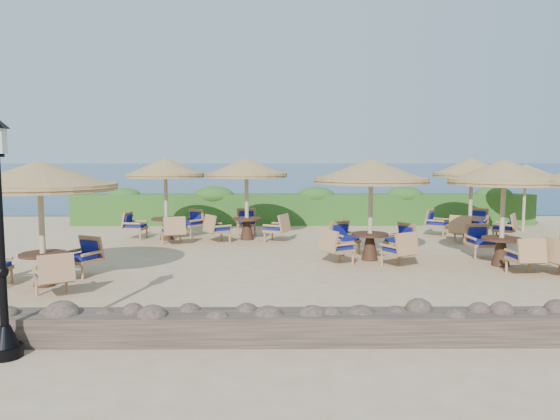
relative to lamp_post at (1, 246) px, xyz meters
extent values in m
plane|color=tan|center=(4.80, 6.80, -1.55)|extent=(120.00, 120.00, 0.00)
plane|color=#0C2550|center=(4.80, 76.80, -1.55)|extent=(160.00, 160.00, 0.00)
cube|color=#244F19|center=(4.80, 14.00, -0.95)|extent=(18.00, 0.90, 1.20)
cube|color=brown|center=(4.80, 0.60, -1.33)|extent=(15.00, 0.65, 0.44)
cylinder|color=black|center=(0.00, 0.00, -1.47)|extent=(0.44, 0.44, 0.16)
cone|color=black|center=(0.00, 0.00, -1.25)|extent=(0.36, 0.36, 0.30)
cylinder|color=black|center=(0.00, 0.00, 0.00)|extent=(0.11, 0.11, 2.40)
cylinder|color=#C3B08A|center=(12.60, 12.00, -0.45)|extent=(0.10, 0.10, 2.20)
cone|color=olive|center=(12.60, 12.00, 0.63)|extent=(2.30, 2.30, 0.45)
cylinder|color=#C3B08A|center=(-1.19, 4.06, -0.35)|extent=(0.12, 0.12, 2.40)
cone|color=olive|center=(-1.19, 4.06, 0.83)|extent=(3.18, 3.18, 0.55)
cylinder|color=olive|center=(-1.19, 4.06, 0.55)|extent=(3.12, 3.12, 0.14)
cylinder|color=#402516|center=(-1.19, 4.06, -0.87)|extent=(0.96, 0.96, 0.06)
cone|color=#402516|center=(-1.19, 4.06, -1.22)|extent=(0.44, 0.44, 0.64)
cylinder|color=#C3B08A|center=(6.20, 6.83, -0.35)|extent=(0.12, 0.12, 2.40)
cone|color=olive|center=(6.20, 6.83, 0.83)|extent=(3.02, 3.02, 0.55)
cylinder|color=olive|center=(6.20, 6.83, 0.55)|extent=(2.96, 2.96, 0.14)
cylinder|color=#402516|center=(6.20, 6.83, -0.87)|extent=(0.96, 0.96, 0.06)
cone|color=#402516|center=(6.20, 6.83, -1.22)|extent=(0.44, 0.44, 0.64)
cylinder|color=#C3B08A|center=(9.35, 6.07, -0.35)|extent=(0.12, 0.12, 2.40)
cone|color=olive|center=(9.35, 6.07, 0.83)|extent=(2.74, 2.74, 0.55)
cylinder|color=olive|center=(9.35, 6.07, 0.55)|extent=(2.68, 2.68, 0.14)
cylinder|color=#402516|center=(9.35, 6.07, -0.87)|extent=(0.96, 0.96, 0.06)
cone|color=#402516|center=(9.35, 6.07, -1.22)|extent=(0.44, 0.44, 0.64)
cylinder|color=#C3B08A|center=(0.18, 10.24, -0.35)|extent=(0.12, 0.12, 2.40)
cone|color=olive|center=(0.18, 10.24, 0.83)|extent=(2.53, 2.53, 0.55)
cylinder|color=olive|center=(0.18, 10.24, 0.55)|extent=(2.48, 2.48, 0.14)
cylinder|color=#402516|center=(0.18, 10.24, -0.87)|extent=(0.96, 0.96, 0.06)
cone|color=#402516|center=(0.18, 10.24, -1.22)|extent=(0.44, 0.44, 0.64)
cylinder|color=#C3B08A|center=(2.79, 10.25, -0.35)|extent=(0.12, 0.12, 2.40)
cone|color=olive|center=(2.79, 10.25, 0.83)|extent=(2.65, 2.65, 0.55)
cylinder|color=olive|center=(2.79, 10.25, 0.55)|extent=(2.60, 2.60, 0.14)
cylinder|color=#402516|center=(2.79, 10.25, -0.87)|extent=(0.96, 0.96, 0.06)
cone|color=#402516|center=(2.79, 10.25, -1.22)|extent=(0.44, 0.44, 0.64)
cylinder|color=#C3B08A|center=(10.11, 10.42, -0.35)|extent=(0.12, 0.12, 2.40)
cone|color=olive|center=(10.11, 10.42, 0.83)|extent=(2.51, 2.51, 0.55)
cylinder|color=olive|center=(10.11, 10.42, 0.55)|extent=(2.46, 2.46, 0.14)
cylinder|color=#402516|center=(10.11, 10.42, -0.87)|extent=(0.96, 0.96, 0.06)
cone|color=#402516|center=(10.11, 10.42, -1.22)|extent=(0.44, 0.44, 0.64)
camera|label=1|loc=(3.72, -7.30, 1.26)|focal=35.00mm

